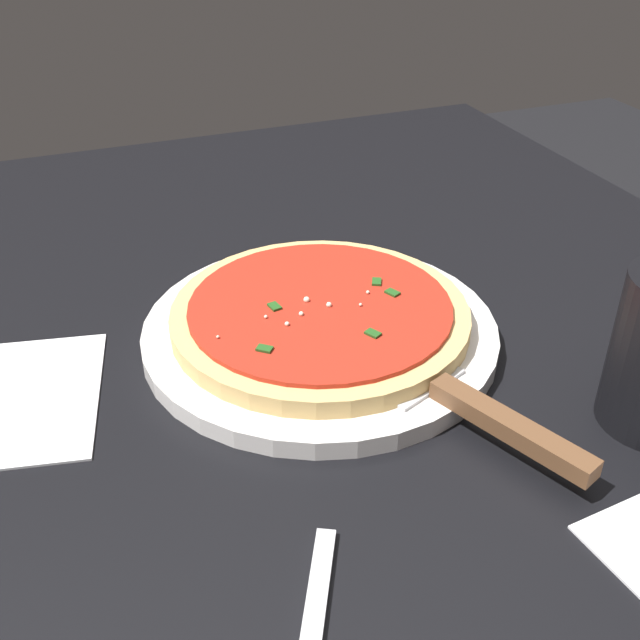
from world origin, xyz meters
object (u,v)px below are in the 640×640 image
(pizza_server, at_px, (463,402))
(napkin_folded_right, at_px, (7,403))
(pizza, at_px, (320,315))
(serving_plate, at_px, (320,332))

(pizza_server, distance_m, napkin_folded_right, 0.34)
(napkin_folded_right, bearing_deg, pizza, -90.97)
(serving_plate, xyz_separation_m, pizza_server, (-0.14, -0.06, 0.01))
(serving_plate, relative_size, napkin_folded_right, 1.90)
(pizza, relative_size, pizza_server, 1.14)
(pizza, bearing_deg, pizza_server, -158.27)
(pizza_server, bearing_deg, pizza, 21.73)
(pizza, xyz_separation_m, napkin_folded_right, (0.00, 0.26, -0.02))
(pizza_server, bearing_deg, serving_plate, 21.73)
(serving_plate, height_order, pizza_server, pizza_server)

